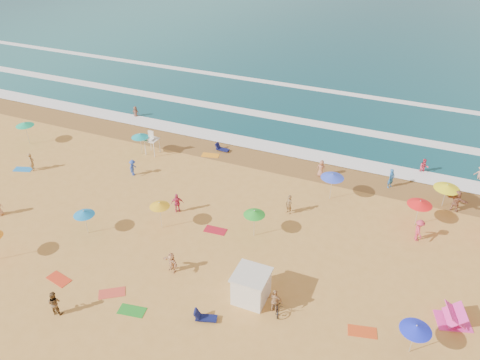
% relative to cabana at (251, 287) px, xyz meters
% --- Properties ---
extents(ground, '(220.00, 220.00, 0.00)m').
position_rel_cabana_xyz_m(ground, '(-2.37, 4.63, -1.00)').
color(ground, gold).
rests_on(ground, ground).
extents(ocean, '(220.00, 140.00, 0.18)m').
position_rel_cabana_xyz_m(ocean, '(-2.37, 88.63, -1.00)').
color(ocean, '#0C4756').
rests_on(ocean, ground).
extents(wet_sand, '(220.00, 220.00, 0.00)m').
position_rel_cabana_xyz_m(wet_sand, '(-2.37, 17.13, -0.99)').
color(wet_sand, olive).
rests_on(wet_sand, ground).
extents(surf_foam, '(200.00, 18.70, 0.05)m').
position_rel_cabana_xyz_m(surf_foam, '(-2.37, 25.95, -0.90)').
color(surf_foam, white).
rests_on(surf_foam, ground).
extents(cabana, '(2.00, 2.00, 2.00)m').
position_rel_cabana_xyz_m(cabana, '(0.00, 0.00, 0.00)').
color(cabana, white).
rests_on(cabana, ground).
extents(cabana_roof, '(2.20, 2.20, 0.12)m').
position_rel_cabana_xyz_m(cabana_roof, '(0.00, 0.00, 1.06)').
color(cabana_roof, silver).
rests_on(cabana_roof, cabana).
extents(bicycle, '(1.14, 1.84, 0.91)m').
position_rel_cabana_xyz_m(bicycle, '(1.90, -0.30, -0.54)').
color(bicycle, black).
rests_on(bicycle, ground).
extents(lifeguard_stand, '(1.20, 1.20, 2.10)m').
position_rel_cabana_xyz_m(lifeguard_stand, '(-15.99, 13.95, 0.05)').
color(lifeguard_stand, white).
rests_on(lifeguard_stand, ground).
extents(beach_umbrellas, '(53.54, 28.17, 0.78)m').
position_rel_cabana_xyz_m(beach_umbrellas, '(2.52, 6.73, 1.15)').
color(beach_umbrellas, '#D12E7D').
rests_on(beach_umbrellas, ground).
extents(loungers, '(57.12, 26.51, 0.34)m').
position_rel_cabana_xyz_m(loungers, '(2.88, -0.10, -0.83)').
color(loungers, '#0F154B').
rests_on(loungers, ground).
extents(towels, '(48.00, 26.86, 0.03)m').
position_rel_cabana_xyz_m(towels, '(-1.09, 2.43, -0.98)').
color(towels, red).
rests_on(towels, ground).
extents(beachgoers, '(39.16, 27.90, 2.14)m').
position_rel_cabana_xyz_m(beachgoers, '(-0.15, 9.20, -0.20)').
color(beachgoers, '#A5684C').
rests_on(beachgoers, ground).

